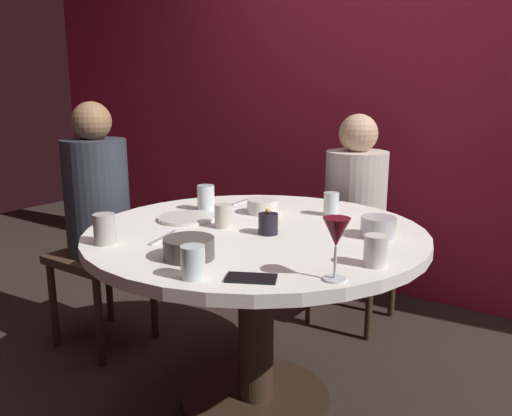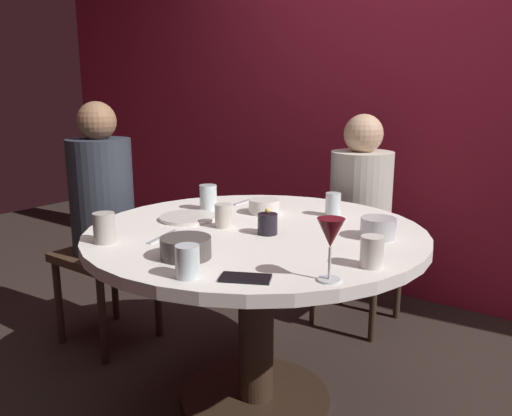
{
  "view_description": "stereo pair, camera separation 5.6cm",
  "coord_description": "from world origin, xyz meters",
  "px_view_note": "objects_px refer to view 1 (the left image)",
  "views": [
    {
      "loc": [
        1.04,
        -1.53,
        1.24
      ],
      "look_at": [
        0.0,
        0.0,
        0.81
      ],
      "focal_mm": 35.85,
      "sensor_mm": 36.0,
      "label": 1
    },
    {
      "loc": [
        1.09,
        -1.5,
        1.24
      ],
      "look_at": [
        0.0,
        0.0,
        0.81
      ],
      "focal_mm": 35.85,
      "sensor_mm": 36.0,
      "label": 2
    }
  ],
  "objects_px": {
    "seated_diner_left": "(97,200)",
    "cup_far_edge": "(376,251)",
    "wine_glass": "(336,235)",
    "dinner_plate": "(187,218)",
    "cell_phone": "(251,278)",
    "seated_diner_back": "(356,196)",
    "bowl_salad_center": "(189,248)",
    "cup_by_right_diner": "(223,216)",
    "cup_near_candle": "(105,229)",
    "cup_beside_wine": "(206,198)",
    "cup_by_left_diner": "(193,262)",
    "bowl_serving_large": "(378,227)",
    "cup_center_front": "(331,204)",
    "bowl_small_white": "(262,206)",
    "candle_holder": "(268,224)",
    "dining_table": "(256,269)"
  },
  "relations": [
    {
      "from": "candle_holder",
      "to": "cup_far_edge",
      "type": "distance_m",
      "value": 0.46
    },
    {
      "from": "bowl_serving_large",
      "to": "wine_glass",
      "type": "bearing_deg",
      "value": -82.88
    },
    {
      "from": "cup_center_front",
      "to": "bowl_small_white",
      "type": "bearing_deg",
      "value": -152.97
    },
    {
      "from": "bowl_serving_large",
      "to": "cup_center_front",
      "type": "xyz_separation_m",
      "value": [
        -0.28,
        0.2,
        0.01
      ]
    },
    {
      "from": "cup_by_left_diner",
      "to": "bowl_serving_large",
      "type": "bearing_deg",
      "value": 68.14
    },
    {
      "from": "cell_phone",
      "to": "cup_by_left_diner",
      "type": "distance_m",
      "value": 0.17
    },
    {
      "from": "wine_glass",
      "to": "cup_far_edge",
      "type": "distance_m",
      "value": 0.2
    },
    {
      "from": "cup_near_candle",
      "to": "wine_glass",
      "type": "bearing_deg",
      "value": 9.29
    },
    {
      "from": "seated_diner_back",
      "to": "cup_far_edge",
      "type": "xyz_separation_m",
      "value": [
        0.52,
        -1.07,
        0.08
      ]
    },
    {
      "from": "seated_diner_back",
      "to": "cup_center_front",
      "type": "height_order",
      "value": "seated_diner_back"
    },
    {
      "from": "seated_diner_left",
      "to": "bowl_small_white",
      "type": "xyz_separation_m",
      "value": [
        0.79,
        0.22,
        0.03
      ]
    },
    {
      "from": "bowl_small_white",
      "to": "cup_by_left_diner",
      "type": "relative_size",
      "value": 1.38
    },
    {
      "from": "bowl_serving_large",
      "to": "cup_by_left_diner",
      "type": "relative_size",
      "value": 1.33
    },
    {
      "from": "dinner_plate",
      "to": "cup_near_candle",
      "type": "bearing_deg",
      "value": -91.09
    },
    {
      "from": "wine_glass",
      "to": "bowl_serving_large",
      "type": "relative_size",
      "value": 1.42
    },
    {
      "from": "bowl_salad_center",
      "to": "cup_near_candle",
      "type": "height_order",
      "value": "cup_near_candle"
    },
    {
      "from": "cell_phone",
      "to": "bowl_serving_large",
      "type": "xyz_separation_m",
      "value": [
        0.13,
        0.6,
        0.03
      ]
    },
    {
      "from": "candle_holder",
      "to": "bowl_serving_large",
      "type": "height_order",
      "value": "candle_holder"
    },
    {
      "from": "dinner_plate",
      "to": "cup_by_right_diner",
      "type": "distance_m",
      "value": 0.2
    },
    {
      "from": "seated_diner_back",
      "to": "cup_near_candle",
      "type": "bearing_deg",
      "value": -12.84
    },
    {
      "from": "seated_diner_left",
      "to": "bowl_serving_large",
      "type": "bearing_deg",
      "value": 6.59
    },
    {
      "from": "cell_phone",
      "to": "cup_beside_wine",
      "type": "relative_size",
      "value": 1.29
    },
    {
      "from": "wine_glass",
      "to": "cup_by_right_diner",
      "type": "relative_size",
      "value": 1.96
    },
    {
      "from": "cup_by_right_diner",
      "to": "cup_far_edge",
      "type": "height_order",
      "value": "cup_far_edge"
    },
    {
      "from": "cup_near_candle",
      "to": "cup_by_left_diner",
      "type": "height_order",
      "value": "cup_near_candle"
    },
    {
      "from": "dining_table",
      "to": "seated_diner_left",
      "type": "distance_m",
      "value": 0.92
    },
    {
      "from": "seated_diner_left",
      "to": "cup_far_edge",
      "type": "distance_m",
      "value": 1.44
    },
    {
      "from": "seated_diner_left",
      "to": "cell_phone",
      "type": "xyz_separation_m",
      "value": [
        1.2,
        -0.44,
        0.01
      ]
    },
    {
      "from": "bowl_salad_center",
      "to": "cup_by_left_diner",
      "type": "xyz_separation_m",
      "value": [
        0.12,
        -0.12,
        0.01
      ]
    },
    {
      "from": "seated_diner_left",
      "to": "cup_by_right_diner",
      "type": "xyz_separation_m",
      "value": [
        0.8,
        -0.05,
        0.05
      ]
    },
    {
      "from": "bowl_serving_large",
      "to": "cup_by_left_diner",
      "type": "bearing_deg",
      "value": -111.86
    },
    {
      "from": "dinner_plate",
      "to": "cell_phone",
      "type": "bearing_deg",
      "value": -33.95
    },
    {
      "from": "seated_diner_left",
      "to": "cup_by_right_diner",
      "type": "bearing_deg",
      "value": -3.89
    },
    {
      "from": "bowl_serving_large",
      "to": "dinner_plate",
      "type": "bearing_deg",
      "value": -164.68
    },
    {
      "from": "dinner_plate",
      "to": "cup_beside_wine",
      "type": "bearing_deg",
      "value": 105.15
    },
    {
      "from": "cup_beside_wine",
      "to": "cup_center_front",
      "type": "bearing_deg",
      "value": 23.81
    },
    {
      "from": "dining_table",
      "to": "cell_phone",
      "type": "xyz_separation_m",
      "value": [
        0.29,
        -0.44,
        0.16
      ]
    },
    {
      "from": "candle_holder",
      "to": "cup_by_left_diner",
      "type": "relative_size",
      "value": 1.05
    },
    {
      "from": "cup_beside_wine",
      "to": "bowl_salad_center",
      "type": "bearing_deg",
      "value": -54.89
    },
    {
      "from": "dinner_plate",
      "to": "cup_center_front",
      "type": "distance_m",
      "value": 0.6
    },
    {
      "from": "seated_diner_left",
      "to": "bowl_serving_large",
      "type": "height_order",
      "value": "seated_diner_left"
    },
    {
      "from": "bowl_serving_large",
      "to": "bowl_small_white",
      "type": "xyz_separation_m",
      "value": [
        -0.54,
        0.07,
        -0.01
      ]
    },
    {
      "from": "wine_glass",
      "to": "dinner_plate",
      "type": "distance_m",
      "value": 0.84
    },
    {
      "from": "bowl_salad_center",
      "to": "cup_by_right_diner",
      "type": "relative_size",
      "value": 1.77
    },
    {
      "from": "seated_diner_back",
      "to": "cup_near_candle",
      "type": "xyz_separation_m",
      "value": [
        -0.31,
        -1.37,
        0.08
      ]
    },
    {
      "from": "candle_holder",
      "to": "cup_near_candle",
      "type": "height_order",
      "value": "cup_near_candle"
    },
    {
      "from": "cup_center_front",
      "to": "cup_near_candle",
      "type": "bearing_deg",
      "value": -119.49
    },
    {
      "from": "cup_beside_wine",
      "to": "cup_by_left_diner",
      "type": "bearing_deg",
      "value": -52.76
    },
    {
      "from": "cell_phone",
      "to": "wine_glass",
      "type": "bearing_deg",
      "value": -83.4
    },
    {
      "from": "cell_phone",
      "to": "bowl_salad_center",
      "type": "height_order",
      "value": "bowl_salad_center"
    }
  ]
}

